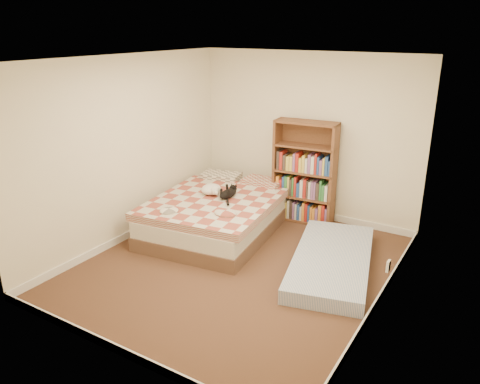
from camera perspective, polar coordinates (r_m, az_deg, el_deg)
The scene contains 6 objects.
room at distance 5.45m, azimuth -0.30°, elevation 2.15°, with size 3.51×4.01×2.51m.
bed at distance 6.81m, azimuth -2.50°, elevation -2.53°, with size 1.83×2.38×0.59m.
bookshelf at distance 7.13m, azimuth 7.86°, elevation 0.86°, with size 0.95×0.39×1.54m.
floor_mattress at distance 5.95m, azimuth 11.12°, elevation -8.27°, with size 0.90×2.00×0.18m, color #758EC3.
black_cat at distance 6.64m, azimuth -1.32°, elevation -0.12°, with size 0.24×0.61×0.14m.
white_dog at distance 6.75m, azimuth -3.53°, elevation 0.32°, with size 0.34×0.37×0.15m.
Camera 1 is at (2.73, -4.43, 2.84)m, focal length 35.00 mm.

